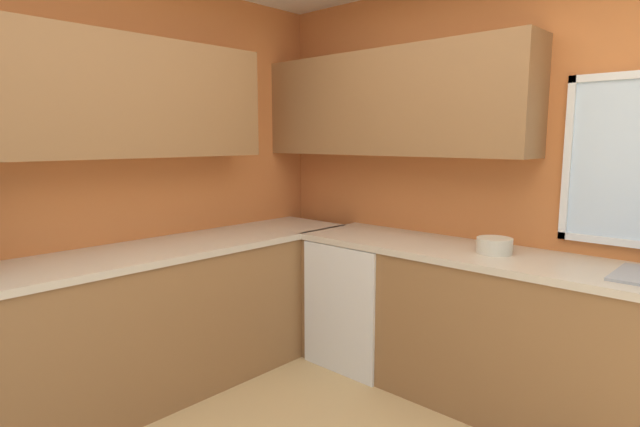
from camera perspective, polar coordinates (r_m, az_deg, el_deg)
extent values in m
cube|color=#D17238|center=(3.35, 21.14, 3.13)|extent=(3.81, 0.06, 2.57)
cube|color=#D17238|center=(3.37, -24.68, 2.96)|extent=(0.06, 3.70, 2.57)
cube|color=white|center=(3.20, 26.12, 5.53)|extent=(0.04, 0.04, 0.92)
cube|color=olive|center=(3.12, -27.34, 11.87)|extent=(0.32, 2.51, 0.70)
cube|color=olive|center=(3.58, 7.66, 12.14)|extent=(2.02, 0.32, 0.70)
cube|color=olive|center=(3.25, -21.38, -12.47)|extent=(0.62, 3.28, 0.87)
cube|color=beige|center=(3.12, -21.82, -4.62)|extent=(0.65, 3.31, 0.04)
cube|color=olive|center=(3.15, 21.57, -13.13)|extent=(2.87, 0.62, 0.87)
cube|color=beige|center=(3.02, 22.03, -5.05)|extent=(2.90, 0.65, 0.04)
cube|color=white|center=(3.63, 5.04, -9.75)|extent=(0.60, 0.60, 0.87)
cylinder|color=beige|center=(3.07, 19.05, -3.44)|extent=(0.20, 0.20, 0.09)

